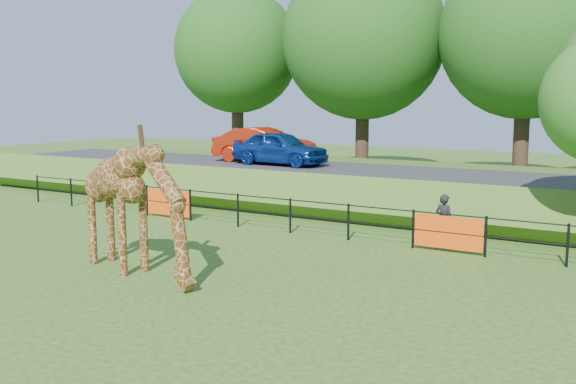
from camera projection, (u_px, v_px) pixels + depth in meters
name	position (u px, v px, depth m)	size (l,w,h in m)	color
ground	(164.00, 318.00, 12.20)	(90.00, 90.00, 0.00)	#275214
giraffe	(135.00, 209.00, 15.01)	(4.42, 0.81, 3.16)	#5A3112
perimeter_fence	(348.00, 222.00, 18.90)	(28.07, 0.10, 1.10)	black
embankment	(432.00, 189.00, 25.24)	(40.00, 9.00, 1.30)	#275214
road	(419.00, 175.00, 23.87)	(40.00, 5.00, 0.12)	#2F2F31
car_blue	(280.00, 148.00, 26.90)	(1.69, 4.20, 1.43)	#133DA0
car_red	(264.00, 145.00, 28.21)	(1.59, 4.56, 1.50)	red
visitor	(444.00, 221.00, 18.01)	(0.55, 0.36, 1.51)	black
bg_tree_line	(524.00, 31.00, 28.86)	(37.30, 8.80, 11.82)	#372419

